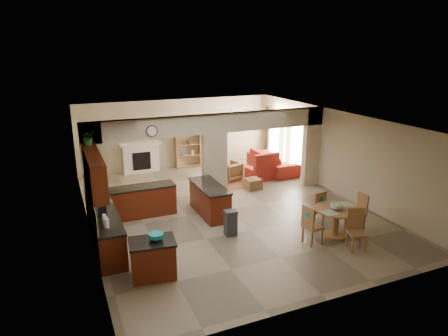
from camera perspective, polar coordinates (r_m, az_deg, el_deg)
name	(u,v)px	position (r m, az deg, el deg)	size (l,w,h in m)	color
floor	(227,209)	(12.31, 0.40, -5.94)	(10.00, 10.00, 0.00)	#85755C
ceiling	(227,119)	(11.52, 0.42, 7.02)	(10.00, 10.00, 0.00)	white
wall_back	(178,134)	(16.41, -6.59, 4.89)	(8.00, 8.00, 0.00)	tan
wall_front	(334,236)	(7.81, 15.38, -9.31)	(8.00, 8.00, 0.00)	tan
wall_left	(86,183)	(10.95, -19.18, -2.02)	(10.00, 10.00, 0.00)	tan
wall_right	(336,152)	(13.87, 15.76, 2.15)	(10.00, 10.00, 0.00)	tan
partition_left_pier	(94,171)	(11.92, -18.14, -0.42)	(0.60, 0.25, 2.80)	tan
partition_center_pier	(214,167)	(12.81, -1.38, 0.21)	(0.80, 0.25, 2.20)	tan
partition_right_pier	(311,147)	(14.46, 12.38, 2.98)	(0.60, 0.25, 2.80)	tan
partition_header	(214,123)	(12.48, -1.42, 6.38)	(8.00, 0.25, 0.60)	tan
kitchen_counter	(119,215)	(11.10, -14.80, -6.54)	(2.52, 3.29, 1.48)	#3F1907
upper_cabinets	(94,171)	(10.05, -18.07, -0.47)	(0.35, 2.40, 0.90)	#3F1907
peninsula	(210,200)	(11.83, -2.06, -4.53)	(0.70, 1.85, 0.91)	#3F1907
wall_clock	(152,131)	(11.77, -10.26, 5.22)	(0.34, 0.34, 0.03)	#4F2C1A
rug	(234,184)	(14.56, 1.44, -2.26)	(1.60, 1.30, 0.01)	#9C5538
fireplace	(141,157)	(16.07, -11.79, 1.50)	(1.60, 0.35, 1.20)	white
shelving_unit	(188,146)	(16.45, -5.18, 3.17)	(1.00, 0.32, 1.80)	olive
window_a	(297,144)	(15.70, 10.42, 3.43)	(0.02, 0.90, 1.90)	white
window_b	(275,135)	(17.10, 7.31, 4.66)	(0.02, 0.90, 1.90)	white
glazed_door	(285,143)	(16.43, 8.78, 3.56)	(0.02, 0.70, 2.10)	white
drape_a_left	(305,147)	(15.19, 11.53, 2.92)	(0.10, 0.28, 2.30)	#46261C
drape_a_right	(288,141)	(16.17, 9.14, 3.88)	(0.10, 0.28, 2.30)	#46261C
drape_b_left	(282,138)	(16.58, 8.23, 4.24)	(0.10, 0.28, 2.30)	#46261C
drape_b_right	(267,133)	(17.59, 6.21, 5.04)	(0.10, 0.28, 2.30)	#46261C
ceiling_fan	(232,110)	(14.87, 1.12, 8.30)	(1.00, 1.00, 0.10)	white
kitchen_island	(153,258)	(8.90, -10.13, -12.61)	(1.06, 0.81, 0.85)	#3F1907
teal_bowl	(156,237)	(8.70, -9.68, -9.65)	(0.32, 0.32, 0.15)	teal
trash_can	(231,224)	(10.59, 0.95, -7.98)	(0.30, 0.25, 0.64)	#2F2F32
dining_table	(336,218)	(10.83, 15.72, -6.91)	(1.16, 1.16, 0.79)	olive
fruit_bowl	(336,206)	(10.66, 15.73, -5.25)	(0.31, 0.31, 0.17)	#5FB326
sofa	(272,161)	(16.15, 6.88, 0.95)	(1.01, 2.59, 0.76)	maroon
chaise	(262,173)	(15.18, 5.42, -0.71)	(1.04, 0.85, 0.42)	maroon
armchair	(230,171)	(14.90, 0.88, -0.46)	(0.71, 0.74, 0.67)	maroon
ottoman	(253,184)	(14.04, 4.13, -2.26)	(0.50, 0.50, 0.37)	maroon
plant	(88,137)	(10.72, -18.85, 4.16)	(0.37, 0.32, 0.42)	#155218
chair_north	(317,207)	(11.31, 13.17, -5.48)	(0.48, 0.48, 1.02)	olive
chair_east	(359,210)	(11.40, 18.68, -5.77)	(0.45, 0.45, 1.02)	olive
chair_south	(356,227)	(10.35, 18.36, -8.07)	(0.53, 0.53, 1.02)	olive
chair_west	(311,224)	(10.27, 12.26, -7.78)	(0.47, 0.47, 1.02)	olive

